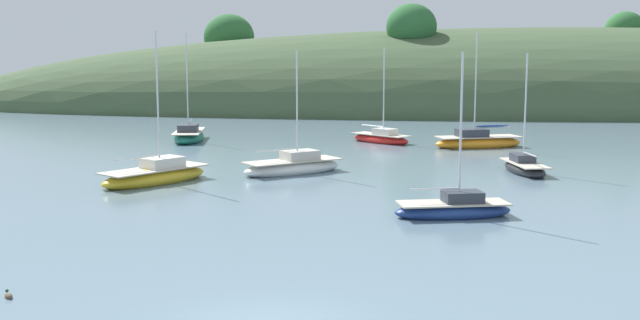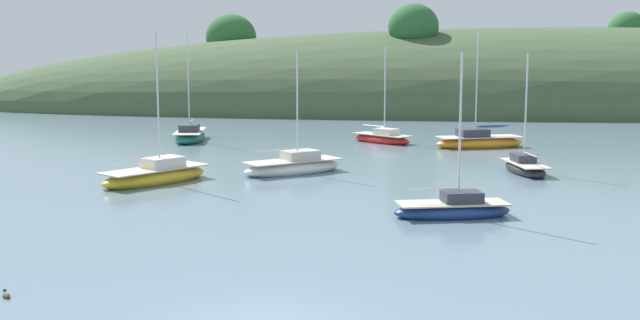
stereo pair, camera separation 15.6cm
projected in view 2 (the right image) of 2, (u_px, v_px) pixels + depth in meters
The scene contains 9 objects.
far_shoreline_hill at pixel (557, 108), 88.82m from camera, with size 150.00×36.00×23.74m.
sailboat_white_near at pixel (453, 209), 28.95m from camera, with size 4.93×2.47×6.63m.
sailboat_red_portside at pixel (190, 136), 55.26m from camera, with size 2.97×6.55×8.24m.
sailboat_navy_dinghy at pixel (156, 175), 36.81m from camera, with size 5.31×6.10×7.76m.
sailboat_black_sloop at pixel (525, 167), 39.91m from camera, with size 2.19×4.78×6.65m.
sailboat_cream_ketch at pixel (294, 166), 39.86m from camera, with size 5.92×5.11×6.85m.
sailboat_blue_center at pixel (382, 138), 54.08m from camera, with size 4.91×4.67×7.17m.
sailboat_yellow_far at pixel (479, 142), 51.27m from camera, with size 6.70×3.86×8.21m.
duck_lead at pixel (6, 295), 19.24m from camera, with size 0.36×0.38×0.24m.
Camera 2 is at (2.39, -15.90, 6.25)m, focal length 41.20 mm.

